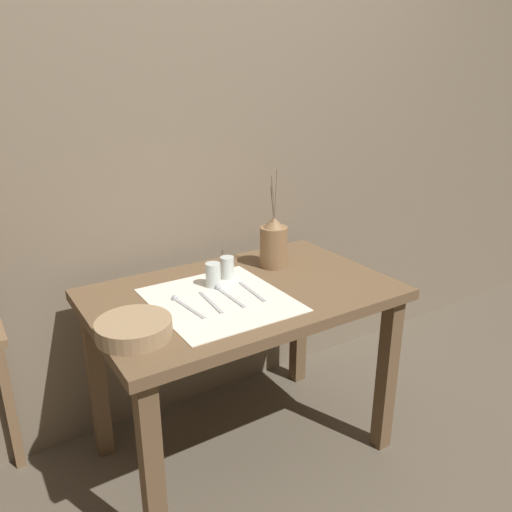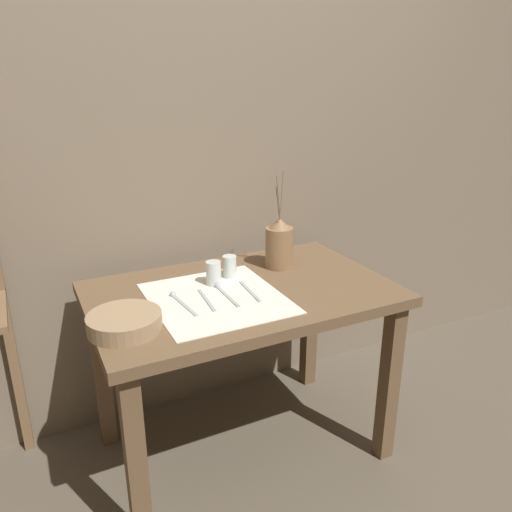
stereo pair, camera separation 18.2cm
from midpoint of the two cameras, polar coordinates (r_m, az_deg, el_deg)
ground_plane at (r=2.23m, az=-3.89°, el=-21.04°), size 12.00×12.00×0.00m
stone_wall_back at (r=2.12m, az=-10.81°, el=12.57°), size 7.00×0.06×2.40m
wooden_table at (r=1.88m, az=-4.32°, el=-6.86°), size 1.10×0.70×0.72m
linen_cloth at (r=1.76m, az=-7.15°, el=-5.05°), size 0.45×0.49×0.00m
pitcher_with_flowers at (r=2.03m, az=-0.53°, el=1.37°), size 0.11×0.11×0.39m
wooden_bowl at (r=1.57m, az=-17.06°, el=-8.02°), size 0.23×0.23×0.05m
glass_tumbler_near at (r=1.86m, az=-7.74°, el=-2.19°), size 0.06×0.06×0.09m
glass_tumbler_far at (r=1.93m, az=-6.03°, el=-1.37°), size 0.05×0.05×0.09m
spoon_outer at (r=1.76m, az=-11.60°, el=-5.25°), size 0.04×0.20×0.02m
knife_center at (r=1.74m, az=-8.22°, el=-5.31°), size 0.03×0.19×0.00m
spoon_inner at (r=1.81m, az=-6.67°, el=-4.11°), size 0.02×0.20×0.02m
fork_inner at (r=1.81m, az=-3.38°, el=-4.12°), size 0.03×0.19×0.00m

